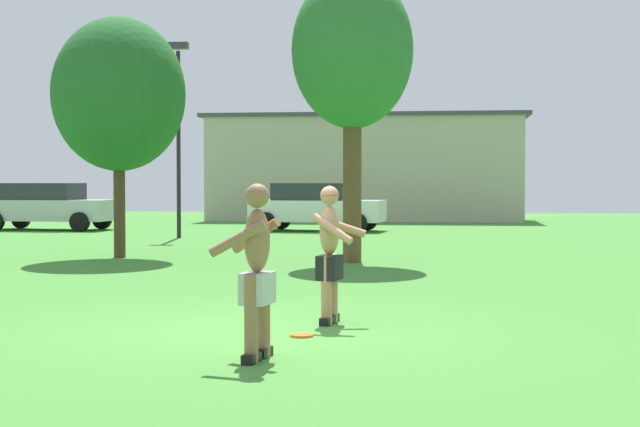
% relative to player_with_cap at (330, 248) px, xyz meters
% --- Properties ---
extents(ground_plane, '(80.00, 80.00, 0.00)m').
position_rel_player_with_cap_xyz_m(ground_plane, '(-0.69, -0.66, -0.88)').
color(ground_plane, '#428433').
extents(player_with_cap, '(0.61, 0.66, 1.62)m').
position_rel_player_with_cap_xyz_m(player_with_cap, '(0.00, 0.00, 0.00)').
color(player_with_cap, black).
rests_on(player_with_cap, ground_plane).
extents(player_in_gray, '(0.61, 0.70, 1.65)m').
position_rel_player_with_cap_xyz_m(player_in_gray, '(-0.41, -2.39, -0.01)').
color(player_in_gray, black).
rests_on(player_in_gray, ground_plane).
extents(frisbee, '(0.25, 0.25, 0.03)m').
position_rel_player_with_cap_xyz_m(frisbee, '(-0.19, -0.99, -0.87)').
color(frisbee, orange).
rests_on(frisbee, ground_plane).
extents(car_white_near_post, '(4.47, 2.40, 1.58)m').
position_rel_player_with_cap_xyz_m(car_white_near_post, '(-2.86, 20.59, -0.06)').
color(car_white_near_post, white).
rests_on(car_white_near_post, ground_plane).
extents(car_silver_far_end, '(4.40, 2.23, 1.58)m').
position_rel_player_with_cap_xyz_m(car_silver_far_end, '(-11.94, 20.16, -0.06)').
color(car_silver_far_end, silver).
rests_on(car_silver_far_end, ground_plane).
extents(lamp_post, '(0.60, 0.24, 5.66)m').
position_rel_player_with_cap_xyz_m(lamp_post, '(-6.33, 16.29, 2.59)').
color(lamp_post, black).
rests_on(lamp_post, ground_plane).
extents(outbuilding_behind_lot, '(13.39, 5.06, 4.41)m').
position_rel_player_with_cap_xyz_m(outbuilding_behind_lot, '(-1.97, 30.07, 1.33)').
color(outbuilding_behind_lot, '#B2A893').
rests_on(outbuilding_behind_lot, ground_plane).
extents(tree_right_field, '(2.87, 2.87, 5.20)m').
position_rel_player_with_cap_xyz_m(tree_right_field, '(-5.66, 9.11, 2.64)').
color(tree_right_field, '#4C3823').
rests_on(tree_right_field, ground_plane).
extents(tree_behind_players, '(2.48, 2.48, 5.93)m').
position_rel_player_with_cap_xyz_m(tree_behind_players, '(-0.54, 8.56, 3.38)').
color(tree_behind_players, brown).
rests_on(tree_behind_players, ground_plane).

